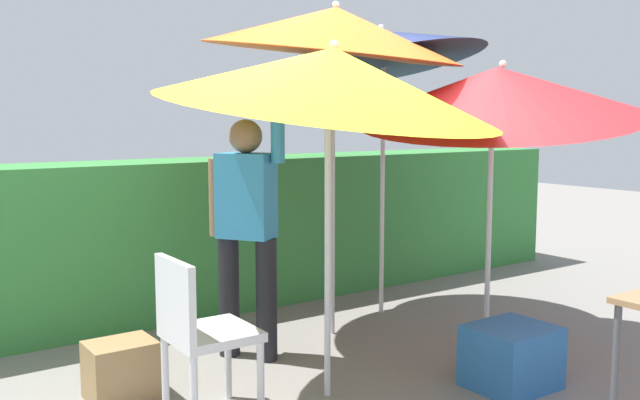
{
  "coord_description": "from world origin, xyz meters",
  "views": [
    {
      "loc": [
        -2.46,
        -3.21,
        1.61
      ],
      "look_at": [
        0.0,
        0.3,
        1.1
      ],
      "focal_mm": 38.94,
      "sensor_mm": 36.0,
      "label": 1
    }
  ],
  "objects_px": {
    "umbrella_rainbow": "(334,31)",
    "person_vendor": "(247,220)",
    "umbrella_yellow": "(497,92)",
    "chair_plastic": "(199,328)",
    "cooler_box": "(511,357)",
    "umbrella_navy": "(331,79)",
    "crate_cardboard": "(121,370)",
    "umbrella_orange": "(382,49)"
  },
  "relations": [
    {
      "from": "umbrella_rainbow",
      "to": "person_vendor",
      "type": "xyz_separation_m",
      "value": [
        -0.79,
        -0.1,
        -1.29
      ]
    },
    {
      "from": "umbrella_yellow",
      "to": "person_vendor",
      "type": "bearing_deg",
      "value": 150.28
    },
    {
      "from": "umbrella_yellow",
      "to": "chair_plastic",
      "type": "height_order",
      "value": "umbrella_yellow"
    },
    {
      "from": "cooler_box",
      "to": "umbrella_navy",
      "type": "bearing_deg",
      "value": 150.43
    },
    {
      "from": "umbrella_navy",
      "to": "person_vendor",
      "type": "bearing_deg",
      "value": 95.91
    },
    {
      "from": "umbrella_navy",
      "to": "cooler_box",
      "type": "bearing_deg",
      "value": -29.57
    },
    {
      "from": "umbrella_yellow",
      "to": "chair_plastic",
      "type": "bearing_deg",
      "value": 177.1
    },
    {
      "from": "chair_plastic",
      "to": "crate_cardboard",
      "type": "height_order",
      "value": "chair_plastic"
    },
    {
      "from": "umbrella_orange",
      "to": "person_vendor",
      "type": "xyz_separation_m",
      "value": [
        -1.41,
        -0.31,
        -1.22
      ]
    },
    {
      "from": "umbrella_yellow",
      "to": "crate_cardboard",
      "type": "bearing_deg",
      "value": 164.68
    },
    {
      "from": "umbrella_yellow",
      "to": "cooler_box",
      "type": "relative_size",
      "value": 4.48
    },
    {
      "from": "umbrella_navy",
      "to": "person_vendor",
      "type": "xyz_separation_m",
      "value": [
        -0.09,
        0.83,
        -0.89
      ]
    },
    {
      "from": "umbrella_orange",
      "to": "crate_cardboard",
      "type": "xyz_separation_m",
      "value": [
        -2.35,
        -0.48,
        -1.99
      ]
    },
    {
      "from": "chair_plastic",
      "to": "crate_cardboard",
      "type": "bearing_deg",
      "value": 113.62
    },
    {
      "from": "umbrella_yellow",
      "to": "crate_cardboard",
      "type": "distance_m",
      "value": 2.96
    },
    {
      "from": "umbrella_yellow",
      "to": "person_vendor",
      "type": "distance_m",
      "value": 1.88
    },
    {
      "from": "umbrella_rainbow",
      "to": "umbrella_yellow",
      "type": "relative_size",
      "value": 1.16
    },
    {
      "from": "person_vendor",
      "to": "chair_plastic",
      "type": "xyz_separation_m",
      "value": [
        -0.7,
        -0.72,
        -0.42
      ]
    },
    {
      "from": "cooler_box",
      "to": "umbrella_orange",
      "type": "bearing_deg",
      "value": 77.24
    },
    {
      "from": "umbrella_rainbow",
      "to": "crate_cardboard",
      "type": "distance_m",
      "value": 2.7
    },
    {
      "from": "umbrella_rainbow",
      "to": "umbrella_orange",
      "type": "xyz_separation_m",
      "value": [
        0.62,
        0.2,
        -0.07
      ]
    },
    {
      "from": "umbrella_orange",
      "to": "cooler_box",
      "type": "bearing_deg",
      "value": -102.76
    },
    {
      "from": "umbrella_yellow",
      "to": "person_vendor",
      "type": "relative_size",
      "value": 1.16
    },
    {
      "from": "umbrella_orange",
      "to": "umbrella_navy",
      "type": "height_order",
      "value": "umbrella_orange"
    },
    {
      "from": "umbrella_rainbow",
      "to": "umbrella_navy",
      "type": "relative_size",
      "value": 1.17
    },
    {
      "from": "umbrella_yellow",
      "to": "umbrella_navy",
      "type": "xyz_separation_m",
      "value": [
        -1.37,
        0.01,
        0.05
      ]
    },
    {
      "from": "umbrella_rainbow",
      "to": "umbrella_navy",
      "type": "distance_m",
      "value": 1.23
    },
    {
      "from": "chair_plastic",
      "to": "umbrella_navy",
      "type": "bearing_deg",
      "value": -7.44
    },
    {
      "from": "umbrella_yellow",
      "to": "crate_cardboard",
      "type": "xyz_separation_m",
      "value": [
        -2.39,
        0.66,
        -1.61
      ]
    },
    {
      "from": "chair_plastic",
      "to": "cooler_box",
      "type": "relative_size",
      "value": 1.83
    },
    {
      "from": "chair_plastic",
      "to": "cooler_box",
      "type": "xyz_separation_m",
      "value": [
        1.73,
        -0.64,
        -0.32
      ]
    },
    {
      "from": "umbrella_navy",
      "to": "person_vendor",
      "type": "relative_size",
      "value": 1.16
    },
    {
      "from": "umbrella_yellow",
      "to": "umbrella_navy",
      "type": "relative_size",
      "value": 1.0
    },
    {
      "from": "crate_cardboard",
      "to": "umbrella_orange",
      "type": "bearing_deg",
      "value": 11.64
    },
    {
      "from": "person_vendor",
      "to": "crate_cardboard",
      "type": "distance_m",
      "value": 1.22
    },
    {
      "from": "umbrella_rainbow",
      "to": "umbrella_orange",
      "type": "distance_m",
      "value": 0.66
    },
    {
      "from": "umbrella_orange",
      "to": "umbrella_yellow",
      "type": "bearing_deg",
      "value": -87.64
    },
    {
      "from": "umbrella_rainbow",
      "to": "person_vendor",
      "type": "height_order",
      "value": "umbrella_rainbow"
    },
    {
      "from": "umbrella_orange",
      "to": "crate_cardboard",
      "type": "height_order",
      "value": "umbrella_orange"
    },
    {
      "from": "umbrella_yellow",
      "to": "cooler_box",
      "type": "bearing_deg",
      "value": -128.7
    },
    {
      "from": "umbrella_yellow",
      "to": "umbrella_navy",
      "type": "bearing_deg",
      "value": 179.7
    },
    {
      "from": "umbrella_rainbow",
      "to": "person_vendor",
      "type": "relative_size",
      "value": 1.35
    }
  ]
}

